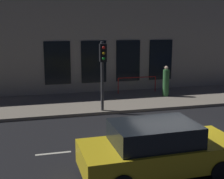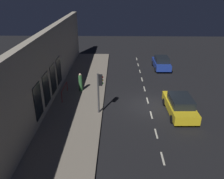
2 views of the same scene
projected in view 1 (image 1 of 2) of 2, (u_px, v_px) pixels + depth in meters
The scene contains 8 objects.
ground_plane at pixel (167, 142), 11.60m from camera, with size 60.00×60.00×0.00m, color black.
sidewalk at pixel (121, 100), 17.51m from camera, with size 4.50×32.00×0.15m.
building_facade at pixel (110, 44), 19.29m from camera, with size 0.65×32.00×6.22m.
lane_centre_line at pixel (192, 139), 11.85m from camera, with size 0.12×27.20×0.01m.
traffic_light at pixel (103, 64), 14.66m from camera, with size 0.49×0.32×3.36m.
parked_car_0 at pixel (158, 149), 8.96m from camera, with size 2.07×4.64×1.58m.
pedestrian_0 at pixel (166, 82), 18.08m from camera, with size 0.37×0.37×1.78m.
red_railing at pixel (137, 81), 19.01m from camera, with size 0.05×2.45×0.97m.
Camera 1 is at (-10.08, 4.74, 4.34)m, focal length 49.90 mm.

